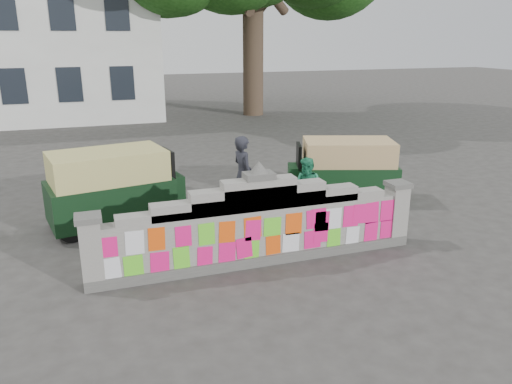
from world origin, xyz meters
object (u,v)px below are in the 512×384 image
Objects in this scene: cyclist_bike at (243,201)px; rickshaw_right at (345,169)px; rickshaw_left at (113,187)px; cyclist_rider at (243,185)px; pedestrian at (307,189)px.

rickshaw_right is at bearing -85.95° from cyclist_bike.
cyclist_bike is 0.63× the size of rickshaw_left.
cyclist_bike is 1.12× the size of cyclist_rider.
cyclist_bike is 1.36× the size of pedestrian.
rickshaw_right is (5.87, -0.09, -0.07)m from rickshaw_left.
rickshaw_left is at bearing 62.82° from cyclist_bike.
cyclist_rider reaches higher than pedestrian.
cyclist_rider is 3.14m from rickshaw_right.
rickshaw_right is (3.05, 0.77, 0.30)m from cyclist_bike.
pedestrian is 1.90m from rickshaw_right.
cyclist_rider is at bearing 32.95° from rickshaw_right.
cyclist_bike is 3.16m from rickshaw_right.
rickshaw_left reaches higher than rickshaw_right.
rickshaw_left reaches higher than pedestrian.
cyclist_rider is 0.56× the size of rickshaw_left.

